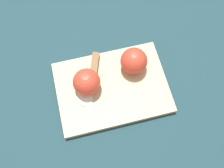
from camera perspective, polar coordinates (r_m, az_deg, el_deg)
ground_plane at (r=0.83m, az=0.00°, el=-1.05°), size 4.00×4.00×0.00m
cutting_board at (r=0.82m, az=0.00°, el=-0.80°), size 0.35×0.25×0.02m
apple_half_left at (r=0.81m, az=4.78°, el=4.97°), size 0.08×0.08×0.08m
apple_half_right at (r=0.78m, az=-5.54°, el=0.39°), size 0.08×0.08×0.08m
knife at (r=0.83m, az=-3.86°, el=3.60°), size 0.08×0.18×0.02m
apple_slice at (r=0.80m, az=-5.99°, el=-3.06°), size 0.05×0.05×0.01m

